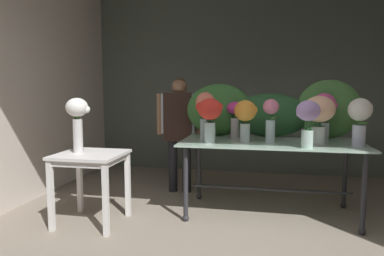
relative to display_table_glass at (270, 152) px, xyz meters
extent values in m
plane|color=gray|center=(-0.47, 0.19, -0.70)|extent=(8.04, 8.04, 0.00)
cube|color=slate|center=(-0.47, 2.02, 0.77)|extent=(4.97, 0.12, 2.95)
cube|color=beige|center=(-2.96, 0.19, 0.77)|extent=(0.12, 3.77, 2.95)
cube|color=#B0D4BE|center=(0.00, 0.00, 0.11)|extent=(1.92, 0.97, 0.02)
cylinder|color=#2D2D33|center=(-0.86, -0.39, -0.30)|extent=(0.05, 0.05, 0.80)
sphere|color=#2D2D33|center=(-0.86, -0.39, -0.67)|extent=(0.07, 0.07, 0.07)
cylinder|color=#2D2D33|center=(0.86, -0.39, -0.30)|extent=(0.05, 0.05, 0.80)
sphere|color=#2D2D33|center=(0.86, -0.39, -0.67)|extent=(0.07, 0.07, 0.07)
cylinder|color=#2D2D33|center=(-0.86, 0.39, -0.30)|extent=(0.05, 0.05, 0.80)
sphere|color=#2D2D33|center=(-0.86, 0.39, -0.67)|extent=(0.07, 0.07, 0.07)
cylinder|color=#2D2D33|center=(0.86, 0.39, -0.30)|extent=(0.05, 0.05, 0.80)
sphere|color=#2D2D33|center=(0.86, 0.39, -0.67)|extent=(0.07, 0.07, 0.07)
cylinder|color=#2D2D33|center=(0.00, 0.00, -0.42)|extent=(1.72, 0.03, 0.03)
cube|color=white|center=(-1.80, -0.63, 0.02)|extent=(0.65, 0.62, 0.03)
cube|color=white|center=(-1.80, -0.63, -0.03)|extent=(0.59, 0.56, 0.06)
cube|color=white|center=(-2.09, -0.90, -0.35)|extent=(0.05, 0.05, 0.71)
cube|color=white|center=(-1.52, -0.90, -0.35)|extent=(0.05, 0.05, 0.71)
cube|color=white|center=(-2.09, -0.36, -0.35)|extent=(0.05, 0.05, 0.71)
cube|color=white|center=(-1.52, -0.36, -0.35)|extent=(0.05, 0.05, 0.71)
cylinder|color=#232328|center=(-1.27, 0.64, -0.30)|extent=(0.12, 0.12, 0.80)
cylinder|color=#232328|center=(-1.08, 0.64, -0.30)|extent=(0.12, 0.12, 0.80)
cube|color=#B2BCC6|center=(-1.18, 0.64, 0.36)|extent=(0.44, 0.22, 0.52)
cube|color=black|center=(-1.18, 0.52, 0.32)|extent=(0.38, 0.02, 0.64)
cylinder|color=#936B4C|center=(-1.44, 0.64, 0.35)|extent=(0.09, 0.09, 0.55)
cylinder|color=#936B4C|center=(-0.91, 0.64, 0.35)|extent=(0.09, 0.09, 0.55)
sphere|color=#936B4C|center=(-1.18, 0.64, 0.71)|extent=(0.20, 0.20, 0.20)
ellipsoid|color=brown|center=(-1.18, 0.66, 0.78)|extent=(0.15, 0.15, 0.09)
ellipsoid|color=#387033|center=(-0.61, 0.37, 0.43)|extent=(0.79, 0.30, 0.63)
ellipsoid|color=#28562D|center=(-0.01, 0.37, 0.37)|extent=(0.90, 0.29, 0.51)
ellipsoid|color=#477F3D|center=(0.65, 0.37, 0.45)|extent=(0.71, 0.25, 0.67)
cylinder|color=silver|center=(-0.73, 0.03, 0.23)|extent=(0.12, 0.12, 0.23)
cylinder|color=#9EBCB2|center=(-0.73, 0.03, 0.17)|extent=(0.11, 0.11, 0.10)
cylinder|color=#477F3D|center=(-0.71, 0.04, 0.29)|extent=(0.01, 0.01, 0.32)
cylinder|color=#477F3D|center=(-0.75, 0.06, 0.29)|extent=(0.01, 0.01, 0.32)
cylinder|color=#477F3D|center=(-0.73, 0.02, 0.29)|extent=(0.01, 0.01, 0.32)
ellipsoid|color=#EF7A60|center=(-0.73, 0.03, 0.52)|extent=(0.22, 0.22, 0.25)
sphere|color=#EF7A60|center=(-0.65, 0.04, 0.51)|extent=(0.09, 0.09, 0.09)
ellipsoid|color=#2D6028|center=(-0.76, 0.01, 0.37)|extent=(0.07, 0.11, 0.03)
cylinder|color=silver|center=(-0.27, -0.10, 0.22)|extent=(0.11, 0.11, 0.20)
cylinder|color=#9EBCB2|center=(-0.27, -0.10, 0.16)|extent=(0.10, 0.10, 0.08)
cylinder|color=#2D6028|center=(-0.25, -0.11, 0.26)|extent=(0.01, 0.01, 0.26)
cylinder|color=#2D6028|center=(-0.27, -0.08, 0.26)|extent=(0.01, 0.01, 0.26)
cylinder|color=#2D6028|center=(-0.29, -0.11, 0.26)|extent=(0.01, 0.01, 0.26)
cylinder|color=#2D6028|center=(-0.27, -0.12, 0.26)|extent=(0.01, 0.01, 0.26)
ellipsoid|color=orange|center=(-0.27, -0.10, 0.45)|extent=(0.24, 0.24, 0.22)
sphere|color=orange|center=(-0.36, -0.13, 0.47)|extent=(0.07, 0.07, 0.07)
sphere|color=orange|center=(-0.19, -0.12, 0.46)|extent=(0.09, 0.09, 0.09)
cylinder|color=silver|center=(0.57, 0.19, 0.21)|extent=(0.13, 0.13, 0.20)
cylinder|color=#9EBCB2|center=(0.57, 0.19, 0.16)|extent=(0.12, 0.12, 0.08)
cylinder|color=#28562D|center=(0.60, 0.19, 0.29)|extent=(0.01, 0.01, 0.32)
cylinder|color=#28562D|center=(0.55, 0.22, 0.29)|extent=(0.01, 0.01, 0.32)
cylinder|color=#28562D|center=(0.55, 0.16, 0.29)|extent=(0.01, 0.01, 0.32)
ellipsoid|color=#E54C9E|center=(0.57, 0.19, 0.52)|extent=(0.24, 0.24, 0.23)
sphere|color=#E54C9E|center=(0.49, 0.22, 0.50)|extent=(0.07, 0.07, 0.07)
sphere|color=#E54C9E|center=(0.67, 0.16, 0.51)|extent=(0.07, 0.07, 0.07)
cylinder|color=silver|center=(-0.01, -0.09, 0.24)|extent=(0.10, 0.10, 0.24)
cylinder|color=#9EBCB2|center=(-0.01, -0.09, 0.17)|extent=(0.09, 0.09, 0.10)
cylinder|color=#2D6028|center=(0.01, -0.09, 0.29)|extent=(0.01, 0.01, 0.32)
cylinder|color=#2D6028|center=(-0.02, -0.07, 0.29)|extent=(0.01, 0.01, 0.32)
cylinder|color=#2D6028|center=(-0.02, -0.11, 0.29)|extent=(0.01, 0.01, 0.32)
ellipsoid|color=pink|center=(-0.01, -0.09, 0.50)|extent=(0.17, 0.17, 0.16)
sphere|color=pink|center=(-0.05, -0.11, 0.50)|extent=(0.06, 0.06, 0.06)
sphere|color=pink|center=(0.05, -0.09, 0.51)|extent=(0.06, 0.06, 0.06)
ellipsoid|color=#477F3D|center=(0.02, -0.11, 0.38)|extent=(0.08, 0.11, 0.03)
cylinder|color=silver|center=(-0.63, -0.25, 0.23)|extent=(0.11, 0.11, 0.22)
cylinder|color=#9EBCB2|center=(-0.63, -0.25, 0.16)|extent=(0.11, 0.11, 0.09)
cylinder|color=#28562D|center=(-0.61, -0.25, 0.27)|extent=(0.01, 0.01, 0.28)
cylinder|color=#28562D|center=(-0.64, -0.24, 0.27)|extent=(0.01, 0.01, 0.28)
cylinder|color=#28562D|center=(-0.65, -0.26, 0.27)|extent=(0.01, 0.01, 0.28)
ellipsoid|color=red|center=(-0.63, -0.25, 0.47)|extent=(0.25, 0.25, 0.23)
sphere|color=red|center=(-0.74, -0.24, 0.49)|extent=(0.10, 0.10, 0.10)
sphere|color=red|center=(-0.54, -0.24, 0.50)|extent=(0.08, 0.08, 0.08)
ellipsoid|color=#28562D|center=(-0.62, -0.26, 0.35)|extent=(0.10, 0.04, 0.03)
cylinder|color=silver|center=(0.47, -0.16, 0.21)|extent=(0.13, 0.13, 0.19)
cylinder|color=#9EBCB2|center=(0.47, -0.16, 0.16)|extent=(0.12, 0.12, 0.08)
cylinder|color=#28562D|center=(0.48, -0.15, 0.26)|extent=(0.01, 0.01, 0.27)
cylinder|color=#28562D|center=(0.44, -0.13, 0.26)|extent=(0.01, 0.01, 0.27)
cylinder|color=#28562D|center=(0.46, -0.18, 0.26)|extent=(0.01, 0.01, 0.27)
ellipsoid|color=#F4B78E|center=(0.47, -0.16, 0.48)|extent=(0.31, 0.31, 0.26)
sphere|color=#F4B78E|center=(0.38, -0.17, 0.43)|extent=(0.10, 0.10, 0.10)
ellipsoid|color=#28562D|center=(0.47, -0.19, 0.32)|extent=(0.05, 0.10, 0.03)
cylinder|color=silver|center=(0.84, -0.19, 0.22)|extent=(0.13, 0.13, 0.21)
cylinder|color=#9EBCB2|center=(0.84, -0.19, 0.16)|extent=(0.12, 0.12, 0.09)
cylinder|color=#2D6028|center=(0.87, -0.19, 0.27)|extent=(0.01, 0.01, 0.29)
cylinder|color=#2D6028|center=(0.83, -0.16, 0.27)|extent=(0.01, 0.01, 0.29)
cylinder|color=#2D6028|center=(0.83, -0.22, 0.27)|extent=(0.01, 0.01, 0.29)
ellipsoid|color=white|center=(0.84, -0.19, 0.48)|extent=(0.22, 0.22, 0.22)
sphere|color=white|center=(0.90, -0.19, 0.50)|extent=(0.11, 0.11, 0.11)
ellipsoid|color=#477F3D|center=(0.87, -0.22, 0.35)|extent=(0.11, 0.07, 0.03)
cylinder|color=silver|center=(-0.41, 0.20, 0.23)|extent=(0.10, 0.10, 0.23)
cylinder|color=#9EBCB2|center=(-0.41, 0.20, 0.17)|extent=(0.09, 0.09, 0.10)
cylinder|color=#2D6028|center=(-0.39, 0.20, 0.27)|extent=(0.01, 0.01, 0.29)
cylinder|color=#2D6028|center=(-0.41, 0.22, 0.27)|extent=(0.01, 0.01, 0.29)
cylinder|color=#2D6028|center=(-0.42, 0.20, 0.27)|extent=(0.01, 0.01, 0.29)
cylinder|color=#2D6028|center=(-0.41, 0.18, 0.27)|extent=(0.01, 0.01, 0.29)
ellipsoid|color=#D1338E|center=(-0.41, 0.20, 0.46)|extent=(0.19, 0.19, 0.14)
sphere|color=#D1338E|center=(-0.46, 0.22, 0.43)|extent=(0.06, 0.06, 0.06)
sphere|color=#D1338E|center=(-0.33, 0.18, 0.44)|extent=(0.05, 0.05, 0.05)
ellipsoid|color=#2D6028|center=(-0.41, 0.19, 0.37)|extent=(0.07, 0.11, 0.03)
cylinder|color=silver|center=(0.33, -0.40, 0.20)|extent=(0.11, 0.11, 0.18)
cylinder|color=#9EBCB2|center=(0.33, -0.40, 0.16)|extent=(0.10, 0.10, 0.07)
cylinder|color=#387033|center=(0.35, -0.40, 0.27)|extent=(0.01, 0.01, 0.29)
cylinder|color=#387033|center=(0.32, -0.37, 0.27)|extent=(0.01, 0.01, 0.29)
cylinder|color=#387033|center=(0.31, -0.40, 0.27)|extent=(0.01, 0.01, 0.29)
cylinder|color=#387033|center=(0.33, -0.42, 0.27)|extent=(0.01, 0.01, 0.29)
ellipsoid|color=#B28ED1|center=(0.33, -0.40, 0.48)|extent=(0.22, 0.22, 0.20)
sphere|color=#B28ED1|center=(0.25, -0.42, 0.45)|extent=(0.06, 0.06, 0.06)
sphere|color=#B28ED1|center=(0.41, -0.43, 0.46)|extent=(0.06, 0.06, 0.06)
ellipsoid|color=#28562D|center=(0.35, -0.40, 0.31)|extent=(0.08, 0.11, 0.03)
cylinder|color=silver|center=(-1.93, -0.63, 0.21)|extent=(0.10, 0.10, 0.35)
cylinder|color=#9EBCB2|center=(-1.93, -0.63, 0.11)|extent=(0.09, 0.09, 0.15)
cylinder|color=#2D6028|center=(-1.91, -0.63, 0.24)|extent=(0.01, 0.01, 0.40)
cylinder|color=#2D6028|center=(-1.94, -0.62, 0.24)|extent=(0.01, 0.01, 0.40)
cylinder|color=#2D6028|center=(-1.95, -0.65, 0.24)|extent=(0.01, 0.01, 0.40)
ellipsoid|color=white|center=(-1.93, -0.63, 0.50)|extent=(0.22, 0.22, 0.19)
sphere|color=white|center=(-1.99, -0.64, 0.49)|extent=(0.09, 0.09, 0.09)
sphere|color=white|center=(-1.84, -0.61, 0.47)|extent=(0.08, 0.08, 0.08)
ellipsoid|color=#387033|center=(-1.94, -0.62, 0.40)|extent=(0.09, 0.10, 0.03)
camera|label=1|loc=(-0.09, -3.82, 0.68)|focal=32.38mm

